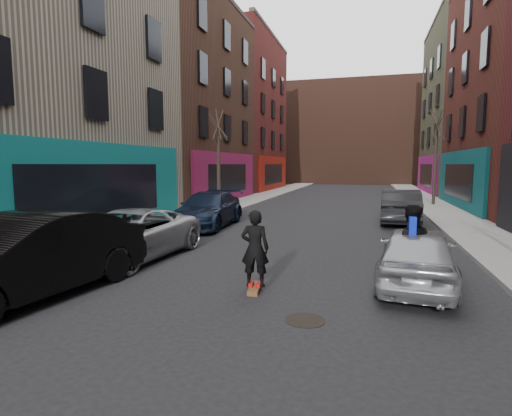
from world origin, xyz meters
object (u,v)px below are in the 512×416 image
Objects in this scene: tree_left_far at (218,152)px; parked_left_mid at (27,257)px; tree_right_far at (436,151)px; parked_left_far at (129,235)px; parked_right_end at (400,206)px; skateboarder at (255,248)px; pedestrian at (410,248)px; manhole at (305,320)px; parked_right_far at (417,255)px; skateboard at (255,288)px; parked_left_end at (208,209)px.

parked_left_mid is at bearing -83.32° from tree_left_far.
tree_right_far is 20.97m from parked_left_far.
parked_right_end is 2.87× the size of skateboarder.
manhole is (-1.87, -2.20, -0.93)m from pedestrian.
skateboarder reaches higher than parked_right_end.
tree_right_far is 1.69× the size of parked_right_far.
parked_right_end reaches higher than skateboard.
tree_left_far is at bearing -154.18° from tree_right_far.
parked_right_far is at bearing -43.67° from parked_left_end.
parked_left_end is 10.42m from pedestrian.
pedestrian is 2.65× the size of manhole.
parked_right_far is at bearing -165.78° from skateboarder.
tree_left_far is 1.61× the size of parked_right_far.
skateboarder is 0.89× the size of pedestrian.
parked_right_end reaches higher than parked_right_far.
parked_left_end is at bearing 121.23° from manhole.
parked_left_mid reaches higher than parked_left_far.
tree_left_far is at bearing -73.33° from skateboarder.
parked_left_end is 9.16m from skateboarder.
skateboarder is (4.24, 1.72, 0.06)m from parked_left_mid.
tree_left_far is 1.26× the size of parked_left_end.
tree_right_far reaches higher than manhole.
parked_right_end is at bearing -107.56° from tree_right_far.
parked_left_mid is 1.01× the size of parked_left_end.
tree_left_far is 1.38× the size of parked_right_end.
parked_right_end reaches higher than parked_left_end.
skateboarder is at bearing 27.70° from parked_right_far.
parked_left_far is at bearing 96.52° from parked_left_mid.
skateboarder is at bearing -19.99° from parked_left_far.
manhole is (1.29, -1.35, -0.04)m from skateboard.
parked_left_mid is 1.10× the size of parked_right_end.
pedestrian is (-0.20, -0.46, 0.25)m from parked_right_far.
tree_left_far reaches higher than parked_left_mid.
parked_left_far is 6.38m from manhole.
skateboarder reaches higher than manhole.
parked_right_far is 5.03× the size of skateboard.
parked_right_far reaches higher than manhole.
tree_right_far reaches higher than parked_left_far.
parked_left_end is at bearing -132.76° from tree_right_far.
parked_right_end is (7.95, 9.55, 0.07)m from parked_left_far.
parked_left_far is 12.43m from parked_right_end.
parked_right_end is at bearing 53.06° from parked_left_far.
parked_left_far is 7.60m from parked_right_far.
tree_right_far is at bearing 64.89° from skateboard.
manhole is (5.51, -3.12, -0.70)m from parked_left_far.
pedestrian reaches higher than parked_right_far.
tree_right_far is 9.16m from parked_right_end.
parked_left_far is 1.26× the size of parked_right_far.
parked_left_far is at bearing -8.86° from pedestrian.
parked_left_mid is at bearing 60.87° from parked_right_end.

